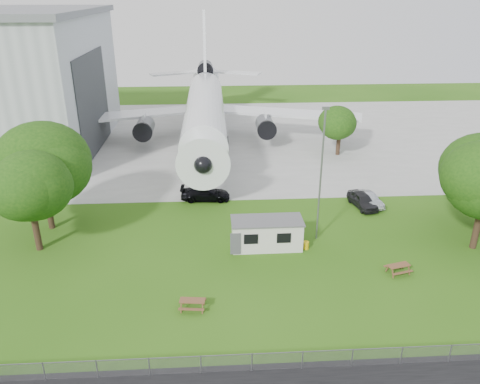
{
  "coord_description": "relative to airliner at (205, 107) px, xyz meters",
  "views": [
    {
      "loc": [
        -0.99,
        -30.66,
        20.84
      ],
      "look_at": [
        1.35,
        8.0,
        4.0
      ],
      "focal_mm": 35.0,
      "sensor_mm": 36.0,
      "label": 1
    }
  ],
  "objects": [
    {
      "name": "fence",
      "position": [
        2.0,
        -45.36,
        -5.27
      ],
      "size": [
        58.0,
        0.04,
        1.3
      ],
      "primitive_type": "cube",
      "color": "gray",
      "rests_on": "ground"
    },
    {
      "name": "tree_west_small",
      "position": [
        -14.3,
        -30.1,
        0.51
      ],
      "size": [
        7.68,
        7.68,
        9.63
      ],
      "color": "#382619",
      "rests_on": "ground"
    },
    {
      "name": "car_ne_hatch",
      "position": [
        16.35,
        -23.33,
        -4.52
      ],
      "size": [
        2.6,
        4.67,
        1.5
      ],
      "primitive_type": "imported",
      "rotation": [
        0.0,
        0.0,
        0.2
      ],
      "color": "black",
      "rests_on": "ground"
    },
    {
      "name": "picnic_east",
      "position": [
        15.51,
        -35.67,
        -5.27
      ],
      "size": [
        2.12,
        1.9,
        0.76
      ],
      "primitive_type": null,
      "rotation": [
        0.0,
        0.0,
        0.25
      ],
      "color": "brown",
      "rests_on": "ground"
    },
    {
      "name": "car_ne_sedan",
      "position": [
        17.06,
        -23.02,
        -4.6
      ],
      "size": [
        2.58,
        4.3,
        1.34
      ],
      "primitive_type": "imported",
      "rotation": [
        0.0,
        0.0,
        0.31
      ],
      "color": "#A7AAAF",
      "rests_on": "ground"
    },
    {
      "name": "airliner",
      "position": [
        0.0,
        0.0,
        0.0
      ],
      "size": [
        46.36,
        47.73,
        17.69
      ],
      "color": "white",
      "rests_on": "ground"
    },
    {
      "name": "car_apron_van",
      "position": [
        0.06,
        -20.54,
        -4.51
      ],
      "size": [
        5.31,
        2.37,
        1.51
      ],
      "primitive_type": "imported",
      "rotation": [
        0.0,
        0.0,
        1.52
      ],
      "color": "black",
      "rests_on": "ground"
    },
    {
      "name": "lamp_mast",
      "position": [
        10.2,
        -29.66,
        0.73
      ],
      "size": [
        0.16,
        0.16,
        12.0
      ],
      "primitive_type": "cylinder",
      "color": "slate",
      "rests_on": "ground"
    },
    {
      "name": "site_cabin",
      "position": [
        5.52,
        -30.85,
        -3.96
      ],
      "size": [
        6.76,
        2.74,
        2.62
      ],
      "color": "silver",
      "rests_on": "ground"
    },
    {
      "name": "picnic_west",
      "position": [
        -0.7,
        -39.25,
        -5.27
      ],
      "size": [
        1.96,
        1.69,
        0.76
      ],
      "primitive_type": null,
      "rotation": [
        0.0,
        0.0,
        -0.11
      ],
      "color": "brown",
      "rests_on": "ground"
    },
    {
      "name": "concrete_apron",
      "position": [
        2.0,
        2.14,
        -5.25
      ],
      "size": [
        120.0,
        46.0,
        0.03
      ],
      "primitive_type": "cube",
      "color": "#B7B7B2",
      "rests_on": "ground"
    },
    {
      "name": "tree_far_apron",
      "position": [
        18.02,
        -6.65,
        -0.78
      ],
      "size": [
        5.47,
        5.47,
        7.24
      ],
      "color": "#382619",
      "rests_on": "ground"
    },
    {
      "name": "tree_west_big",
      "position": [
        -14.45,
        -26.1,
        0.85
      ],
      "size": [
        9.26,
        9.26,
        10.75
      ],
      "color": "#382619",
      "rests_on": "ground"
    },
    {
      "name": "ground",
      "position": [
        2.0,
        -35.86,
        -5.27
      ],
      "size": [
        160.0,
        160.0,
        0.0
      ],
      "primitive_type": "plane",
      "color": "#3F721A"
    }
  ]
}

